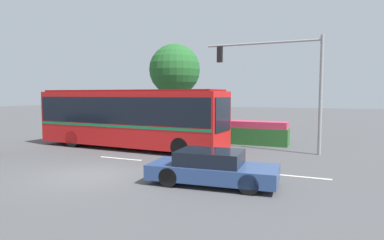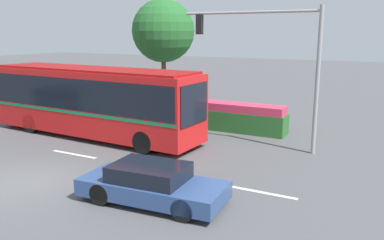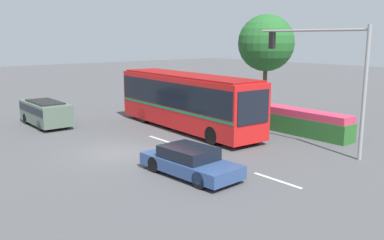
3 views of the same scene
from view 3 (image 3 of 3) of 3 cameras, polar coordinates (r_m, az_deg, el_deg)
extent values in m
plane|color=#4C4C4F|center=(21.08, -10.06, -4.47)|extent=(140.00, 140.00, 0.00)
cube|color=red|center=(25.79, -0.77, 2.63)|extent=(11.68, 3.06, 3.08)
cube|color=black|center=(25.72, -0.78, 3.71)|extent=(11.45, 3.09, 1.48)
cube|color=#147A47|center=(25.85, -0.77, 1.82)|extent=(11.56, 3.08, 0.14)
cube|color=black|center=(21.35, 8.38, 1.71)|extent=(0.16, 2.16, 1.73)
cube|color=maroon|center=(25.60, -0.78, 6.15)|extent=(11.21, 2.84, 0.10)
cylinder|color=black|center=(23.74, 7.00, -1.37)|extent=(1.01, 0.34, 1.00)
cylinder|color=black|center=(22.29, 2.81, -2.13)|extent=(1.01, 0.34, 1.00)
cylinder|color=black|center=(29.35, -2.82, 1.11)|extent=(1.01, 0.34, 1.00)
cylinder|color=black|center=(28.19, -6.61, 0.63)|extent=(1.01, 0.34, 1.00)
cube|color=navy|center=(17.40, -0.24, -6.14)|extent=(4.63, 2.18, 0.52)
cube|color=black|center=(17.33, -0.50, -4.47)|extent=(2.37, 1.79, 0.49)
cylinder|color=black|center=(17.06, 5.01, -6.93)|extent=(0.69, 0.27, 0.68)
cylinder|color=black|center=(15.94, 1.06, -8.21)|extent=(0.69, 0.27, 0.68)
cylinder|color=black|center=(18.91, -1.24, -5.07)|extent=(0.69, 0.27, 0.68)
cylinder|color=black|center=(17.90, -5.13, -6.05)|extent=(0.69, 0.27, 0.68)
cube|color=#516656|center=(28.65, -19.34, 0.98)|extent=(4.64, 1.94, 1.31)
cube|color=black|center=(28.60, -19.38, 1.55)|extent=(4.45, 1.97, 0.45)
cube|color=black|center=(28.54, -19.43, 2.36)|extent=(3.25, 1.55, 0.08)
cylinder|color=black|center=(27.74, -16.73, -0.26)|extent=(0.70, 0.27, 0.70)
cylinder|color=black|center=(27.19, -19.92, -0.69)|extent=(0.70, 0.27, 0.70)
cylinder|color=black|center=(30.29, -18.70, 0.55)|extent=(0.70, 0.27, 0.70)
cylinder|color=black|center=(29.79, -21.65, 0.18)|extent=(0.70, 0.27, 0.70)
cylinder|color=gray|center=(20.57, 22.46, 3.30)|extent=(0.18, 0.18, 6.22)
cylinder|color=gray|center=(22.07, 15.80, 11.68)|extent=(6.22, 0.12, 0.12)
cube|color=black|center=(23.54, 10.87, 10.62)|extent=(0.30, 0.22, 0.90)
cylinder|color=red|center=(23.63, 11.09, 11.34)|extent=(0.18, 0.02, 0.18)
cylinder|color=yellow|center=(23.63, 11.06, 10.62)|extent=(0.18, 0.02, 0.18)
cylinder|color=green|center=(23.64, 11.03, 9.89)|extent=(0.18, 0.02, 0.18)
cube|color=#286028|center=(25.86, 13.56, -0.50)|extent=(7.58, 1.21, 1.06)
cube|color=#CC3351|center=(25.72, 13.64, 1.11)|extent=(7.42, 1.15, 0.42)
cylinder|color=brown|center=(32.75, 9.89, 4.39)|extent=(0.32, 0.32, 3.69)
sphere|color=#236028|center=(32.53, 10.09, 10.31)|extent=(4.26, 4.26, 4.26)
cube|color=silver|center=(17.26, 11.52, -8.06)|extent=(2.40, 0.16, 0.01)
cube|color=silver|center=(23.43, -4.16, -2.73)|extent=(2.40, 0.16, 0.01)
camera|label=1|loc=(9.47, -40.03, -6.50)|focal=30.72mm
camera|label=2|loc=(6.47, -32.65, 4.81)|focal=37.78mm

